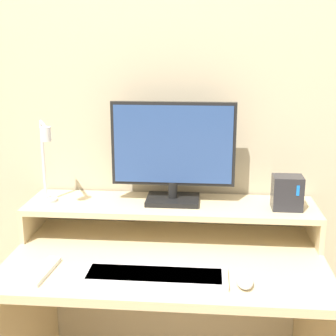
{
  "coord_description": "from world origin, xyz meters",
  "views": [
    {
      "loc": [
        0.14,
        -1.21,
        1.47
      ],
      "look_at": [
        0.0,
        0.35,
        1.05
      ],
      "focal_mm": 50.0,
      "sensor_mm": 36.0,
      "label": 1
    }
  ],
  "objects_px": {
    "monitor": "(173,151)",
    "remote_control": "(44,271)",
    "router_dock": "(287,193)",
    "keyboard": "(154,276)",
    "mouse": "(245,282)",
    "desk_lamp": "(45,165)"
  },
  "relations": [
    {
      "from": "monitor",
      "to": "remote_control",
      "type": "distance_m",
      "value": 0.64
    },
    {
      "from": "router_dock",
      "to": "remote_control",
      "type": "height_order",
      "value": "router_dock"
    },
    {
      "from": "keyboard",
      "to": "monitor",
      "type": "bearing_deg",
      "value": 85.4
    },
    {
      "from": "keyboard",
      "to": "mouse",
      "type": "relative_size",
      "value": 5.38
    },
    {
      "from": "desk_lamp",
      "to": "mouse",
      "type": "height_order",
      "value": "desk_lamp"
    },
    {
      "from": "desk_lamp",
      "to": "keyboard",
      "type": "distance_m",
      "value": 0.61
    },
    {
      "from": "desk_lamp",
      "to": "router_dock",
      "type": "bearing_deg",
      "value": 2.17
    },
    {
      "from": "monitor",
      "to": "router_dock",
      "type": "distance_m",
      "value": 0.45
    },
    {
      "from": "monitor",
      "to": "desk_lamp",
      "type": "height_order",
      "value": "monitor"
    },
    {
      "from": "desk_lamp",
      "to": "remote_control",
      "type": "xyz_separation_m",
      "value": [
        0.08,
        -0.29,
        -0.28
      ]
    },
    {
      "from": "keyboard",
      "to": "mouse",
      "type": "bearing_deg",
      "value": -4.52
    },
    {
      "from": "keyboard",
      "to": "router_dock",
      "type": "bearing_deg",
      "value": 35.88
    },
    {
      "from": "remote_control",
      "to": "mouse",
      "type": "bearing_deg",
      "value": -2.38
    },
    {
      "from": "router_dock",
      "to": "remote_control",
      "type": "distance_m",
      "value": 0.91
    },
    {
      "from": "router_dock",
      "to": "desk_lamp",
      "type": "bearing_deg",
      "value": -177.83
    },
    {
      "from": "desk_lamp",
      "to": "keyboard",
      "type": "relative_size",
      "value": 0.69
    },
    {
      "from": "desk_lamp",
      "to": "keyboard",
      "type": "bearing_deg",
      "value": -33.79
    },
    {
      "from": "monitor",
      "to": "desk_lamp",
      "type": "distance_m",
      "value": 0.48
    },
    {
      "from": "router_dock",
      "to": "remote_control",
      "type": "xyz_separation_m",
      "value": [
        -0.83,
        -0.33,
        -0.19
      ]
    },
    {
      "from": "monitor",
      "to": "mouse",
      "type": "relative_size",
      "value": 5.42
    },
    {
      "from": "mouse",
      "to": "remote_control",
      "type": "bearing_deg",
      "value": 177.62
    },
    {
      "from": "monitor",
      "to": "mouse",
      "type": "bearing_deg",
      "value": -57.33
    }
  ]
}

